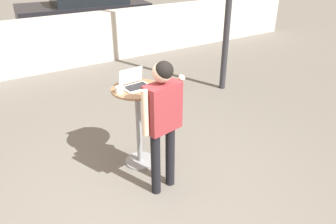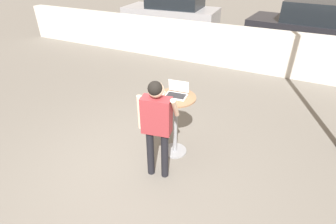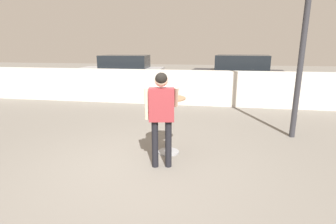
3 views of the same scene
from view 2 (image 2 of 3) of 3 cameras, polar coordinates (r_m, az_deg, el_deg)
The scene contains 8 objects.
ground_plane at distance 4.33m, azimuth -6.79°, elevation -12.57°, with size 50.00×50.00×0.00m, color slate.
pavement_kerb at distance 8.18m, azimuth 12.42°, elevation 13.78°, with size 15.28×0.35×1.20m.
cafe_table at distance 4.25m, azimuth 1.63°, elevation -1.17°, with size 0.63×0.63×1.09m.
laptop at distance 4.07m, azimuth 1.95°, elevation 4.25°, with size 0.35×0.30×0.22m.
coffee_mug at distance 4.11m, azimuth -1.47°, elevation 4.42°, with size 0.12×0.09×0.08m.
standing_person at distance 3.62m, azimuth -2.51°, elevation -1.73°, with size 0.55×0.41×1.61m.
parked_car_near_street at distance 10.73m, azimuth 28.70°, elevation 16.16°, with size 4.14×2.29×1.63m.
parked_car_further_down at distance 11.81m, azimuth 0.87°, elevation 20.85°, with size 4.02×1.99×1.59m.
Camera 2 is at (1.80, -2.56, 3.00)m, focal length 28.00 mm.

